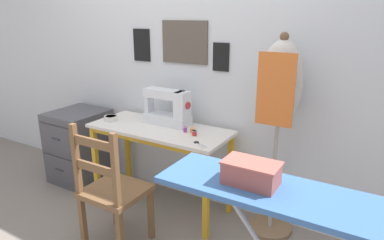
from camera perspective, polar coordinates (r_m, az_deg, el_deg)
The scene contains 14 objects.
ground_plane at distance 2.87m, azimuth -7.98°, elevation -16.00°, with size 14.00×14.00×0.00m, color gray.
wall_back at distance 2.87m, azimuth -2.06°, elevation 11.38°, with size 10.00×0.07×2.55m.
sewing_table at distance 2.76m, azimuth -5.53°, elevation -3.14°, with size 1.15×0.49×0.70m.
sewing_machine at distance 2.78m, azimuth -3.86°, elevation 1.92°, with size 0.41×0.16×0.31m.
fabric_bowl at distance 2.98m, azimuth -13.36°, elevation 0.32°, with size 0.11×0.11×0.04m.
scissors at distance 2.39m, azimuth 1.09°, elevation -3.97°, with size 0.13×0.10×0.01m.
thread_spool_near_machine at distance 2.61m, azimuth -1.15°, elevation -1.61°, with size 0.03×0.03×0.04m.
thread_spool_mid_table at distance 2.61m, azimuth 0.07°, elevation -1.72°, with size 0.04×0.04×0.04m.
thread_spool_far_edge at distance 2.54m, azimuth 0.41°, elevation -2.23°, with size 0.04×0.04×0.04m.
wooden_chair at distance 2.42m, azimuth -13.15°, elevation -11.50°, with size 0.40×0.38×0.91m.
filing_cabinet at distance 3.50m, azimuth -18.23°, elevation -4.11°, with size 0.47×0.51×0.69m.
dress_form at distance 2.38m, azimuth 14.39°, elevation 3.72°, with size 0.32×0.32×1.46m.
ironing_board at distance 1.45m, azimuth 17.35°, elevation -13.79°, with size 1.17×0.32×0.90m.
storage_box at distance 1.44m, azimuth 9.84°, elevation -8.66°, with size 0.23×0.14×0.10m.
Camera 1 is at (1.55, -1.85, 1.57)m, focal length 32.00 mm.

